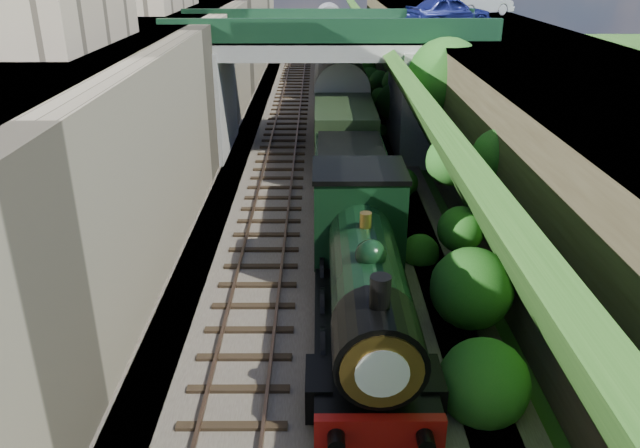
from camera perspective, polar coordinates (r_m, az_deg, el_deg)
The scene contains 16 objects.
trackbed at distance 30.62m, azimuth -0.08°, elevation 4.64°, with size 10.00×90.00×0.20m, color #473F38.
retaining_wall at distance 30.20m, azimuth -10.76°, elevation 10.67°, with size 1.00×90.00×7.00m, color #756B56.
street_plateau_left at distance 31.02m, azimuth -17.24°, elevation 10.38°, with size 6.00×90.00×7.00m, color #262628.
street_plateau_right at distance 31.29m, azimuth 17.86°, elevation 9.70°, with size 8.00×90.00×6.25m, color #262628.
embankment_slope at distance 28.41m, azimuth 10.07°, elevation 8.22°, with size 4.52×90.00×6.36m.
track_left at distance 30.64m, azimuth -3.84°, elevation 4.89°, with size 2.50×90.00×0.20m.
track_right at distance 30.60m, azimuth 2.17°, elevation 4.90°, with size 2.50×90.00×0.20m.
road_bridge at distance 33.53m, azimuth 1.56°, elevation 13.30°, with size 16.00×6.40×7.25m.
tree at distance 29.98m, azimuth 11.58°, elevation 12.76°, with size 3.60×3.80×6.60m.
car_blue at distance 36.94m, azimuth 11.65°, elevation 18.48°, with size 1.94×4.82×1.64m, color navy.
car_silver at distance 45.06m, azimuth 14.40°, elevation 18.97°, with size 1.61×4.63×1.52m, color #B7B7BC.
locomotive at distance 17.05m, azimuth 4.08°, elevation -4.81°, with size 3.10×10.22×3.83m.
tender at distance 23.87m, azimuth 2.84°, elevation 2.97°, with size 2.70×6.00×3.05m.
coach_front at distance 35.85m, azimuth 1.85°, elevation 10.65°, with size 2.90×18.00×3.70m.
coach_middle at distance 54.34m, azimuth 1.17°, elevation 15.01°, with size 2.90×18.00×3.70m.
coach_rear at distance 72.99m, azimuth 0.82°, elevation 17.15°, with size 2.90×18.00×3.70m.
Camera 1 is at (-0.06, -9.00, 9.92)m, focal length 35.00 mm.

